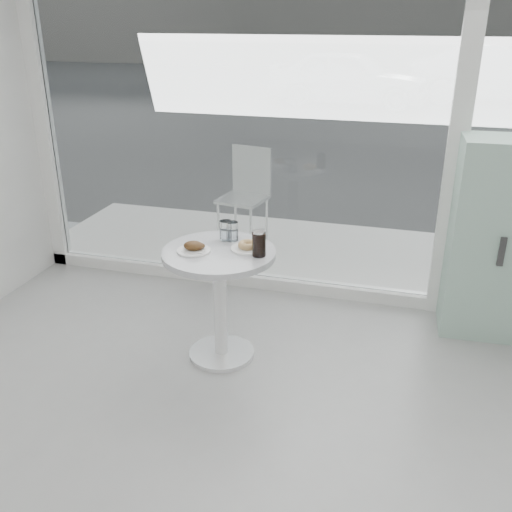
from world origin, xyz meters
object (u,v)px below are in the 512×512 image
(mint_cabinet, at_px, (498,240))
(car_white, at_px, (349,78))
(main_table, at_px, (220,282))
(patio_chair, at_px, (246,190))
(car_silver, at_px, (497,75))
(water_tumbler_b, at_px, (232,232))
(plate_fritter, at_px, (194,248))
(plate_donut, at_px, (248,246))
(water_tumbler_a, at_px, (226,231))
(cola_glass, at_px, (259,244))

(mint_cabinet, distance_m, car_white, 11.08)
(main_table, height_order, patio_chair, patio_chair)
(patio_chair, bearing_deg, mint_cabinet, -15.81)
(car_silver, bearing_deg, mint_cabinet, 173.81)
(car_silver, relative_size, water_tumbler_b, 34.29)
(plate_fritter, relative_size, water_tumbler_b, 1.69)
(plate_donut, relative_size, water_tumbler_a, 1.65)
(mint_cabinet, height_order, car_silver, car_silver)
(main_table, relative_size, cola_glass, 4.74)
(mint_cabinet, xyz_separation_m, water_tumbler_b, (-1.71, -0.68, 0.12))
(main_table, relative_size, plate_donut, 3.56)
(mint_cabinet, height_order, plate_fritter, mint_cabinet)
(cola_glass, bearing_deg, patio_chair, 108.99)
(mint_cabinet, bearing_deg, main_table, -155.84)
(main_table, bearing_deg, cola_glass, -2.03)
(plate_donut, xyz_separation_m, water_tumbler_b, (-0.14, 0.13, 0.04))
(patio_chair, distance_m, plate_donut, 1.94)
(main_table, relative_size, car_silver, 0.18)
(patio_chair, xyz_separation_m, water_tumbler_b, (0.42, -1.72, 0.24))
(car_silver, bearing_deg, car_white, 108.70)
(mint_cabinet, xyz_separation_m, plate_fritter, (-1.88, -0.93, 0.10))
(car_white, xyz_separation_m, car_silver, (3.55, 1.26, 0.03))
(patio_chair, distance_m, plate_fritter, 2.00)
(water_tumbler_a, bearing_deg, cola_glass, -35.23)
(mint_cabinet, distance_m, plate_fritter, 2.10)
(main_table, xyz_separation_m, plate_fritter, (-0.14, -0.06, 0.25))
(patio_chair, relative_size, water_tumbler_b, 7.49)
(water_tumbler_a, bearing_deg, plate_donut, -33.01)
(main_table, xyz_separation_m, car_white, (-0.68, 11.68, 0.12))
(patio_chair, relative_size, plate_donut, 4.35)
(plate_donut, distance_m, cola_glass, 0.13)
(car_white, bearing_deg, water_tumbler_b, -172.20)
(plate_fritter, xyz_separation_m, cola_glass, (0.41, 0.05, 0.05))
(plate_donut, bearing_deg, main_table, -158.49)
(car_white, relative_size, cola_glass, 24.32)
(car_silver, distance_m, cola_glass, 13.21)
(mint_cabinet, xyz_separation_m, patio_chair, (-2.14, 1.04, -0.12))
(plate_donut, height_order, water_tumbler_a, water_tumbler_a)
(main_table, bearing_deg, plate_fritter, -158.00)
(patio_chair, height_order, car_white, car_white)
(plate_fritter, xyz_separation_m, water_tumbler_a, (0.12, 0.25, 0.03))
(plate_fritter, bearing_deg, mint_cabinet, 26.33)
(patio_chair, height_order, cola_glass, patio_chair)
(patio_chair, bearing_deg, car_silver, 83.68)
(plate_fritter, bearing_deg, main_table, 22.00)
(car_white, bearing_deg, plate_fritter, -173.09)
(plate_donut, height_order, cola_glass, cola_glass)
(mint_cabinet, bearing_deg, water_tumbler_b, -160.86)
(mint_cabinet, relative_size, plate_fritter, 6.62)
(water_tumbler_a, distance_m, cola_glass, 0.34)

